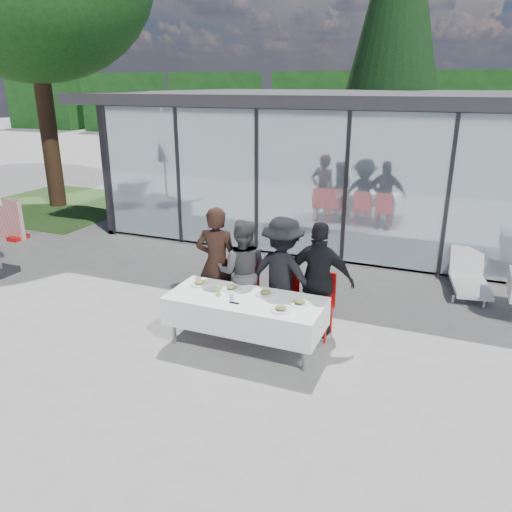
{
  "coord_description": "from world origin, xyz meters",
  "views": [
    {
      "loc": [
        3.14,
        -5.87,
        3.65
      ],
      "look_at": [
        0.23,
        1.2,
        0.99
      ],
      "focal_mm": 35.0,
      "sensor_mm": 36.0,
      "label": 1
    }
  ],
  "objects_px": {
    "dining_table": "(245,311)",
    "conifer_tree": "(398,9)",
    "diner_chair_a": "(219,285)",
    "plate_d": "(300,303)",
    "plate_c": "(265,293)",
    "plate_extra": "(281,309)",
    "plate_a": "(200,283)",
    "juice_bottle": "(218,290)",
    "diner_chair_d": "(319,301)",
    "diner_c": "(283,275)",
    "diner_d": "(319,281)",
    "plate_b": "(232,288)",
    "diner_b": "(242,272)",
    "lounger": "(469,277)",
    "diner_chair_b": "(244,289)",
    "diner_a": "(217,263)",
    "diner_chair_c": "(284,295)",
    "folded_eyeglasses": "(234,303)"
  },
  "relations": [
    {
      "from": "plate_c",
      "to": "conifer_tree",
      "type": "relative_size",
      "value": 0.03
    },
    {
      "from": "diner_a",
      "to": "diner_chair_d",
      "type": "relative_size",
      "value": 1.91
    },
    {
      "from": "diner_chair_a",
      "to": "plate_d",
      "type": "relative_size",
      "value": 3.38
    },
    {
      "from": "plate_a",
      "to": "juice_bottle",
      "type": "height_order",
      "value": "juice_bottle"
    },
    {
      "from": "folded_eyeglasses",
      "to": "conifer_tree",
      "type": "relative_size",
      "value": 0.01
    },
    {
      "from": "dining_table",
      "to": "conifer_tree",
      "type": "height_order",
      "value": "conifer_tree"
    },
    {
      "from": "dining_table",
      "to": "diner_chair_b",
      "type": "relative_size",
      "value": 2.32
    },
    {
      "from": "dining_table",
      "to": "diner_a",
      "type": "height_order",
      "value": "diner_a"
    },
    {
      "from": "diner_c",
      "to": "plate_extra",
      "type": "xyz_separation_m",
      "value": [
        0.29,
        -0.9,
        -0.13
      ]
    },
    {
      "from": "folded_eyeglasses",
      "to": "lounger",
      "type": "distance_m",
      "value": 4.82
    },
    {
      "from": "plate_b",
      "to": "plate_c",
      "type": "xyz_separation_m",
      "value": [
        0.53,
        0.02,
        0.0
      ]
    },
    {
      "from": "diner_chair_c",
      "to": "dining_table",
      "type": "bearing_deg",
      "value": -112.98
    },
    {
      "from": "diner_b",
      "to": "plate_d",
      "type": "height_order",
      "value": "diner_b"
    },
    {
      "from": "diner_b",
      "to": "lounger",
      "type": "relative_size",
      "value": 1.2
    },
    {
      "from": "conifer_tree",
      "to": "juice_bottle",
      "type": "bearing_deg",
      "value": -91.73
    },
    {
      "from": "diner_c",
      "to": "lounger",
      "type": "relative_size",
      "value": 1.28
    },
    {
      "from": "diner_chair_c",
      "to": "folded_eyeglasses",
      "type": "relative_size",
      "value": 6.96
    },
    {
      "from": "plate_extra",
      "to": "lounger",
      "type": "height_order",
      "value": "plate_extra"
    },
    {
      "from": "diner_d",
      "to": "plate_a",
      "type": "xyz_separation_m",
      "value": [
        -1.73,
        -0.5,
        -0.12
      ]
    },
    {
      "from": "diner_d",
      "to": "plate_b",
      "type": "xyz_separation_m",
      "value": [
        -1.19,
        -0.5,
        -0.12
      ]
    },
    {
      "from": "diner_a",
      "to": "diner_chair_d",
      "type": "bearing_deg",
      "value": 169.72
    },
    {
      "from": "diner_d",
      "to": "conifer_tree",
      "type": "height_order",
      "value": "conifer_tree"
    },
    {
      "from": "diner_chair_b",
      "to": "plate_a",
      "type": "relative_size",
      "value": 3.38
    },
    {
      "from": "plate_c",
      "to": "plate_extra",
      "type": "xyz_separation_m",
      "value": [
        0.39,
        -0.42,
        0.0
      ]
    },
    {
      "from": "lounger",
      "to": "plate_a",
      "type": "bearing_deg",
      "value": -139.66
    },
    {
      "from": "diner_b",
      "to": "lounger",
      "type": "bearing_deg",
      "value": -155.04
    },
    {
      "from": "folded_eyeglasses",
      "to": "conifer_tree",
      "type": "height_order",
      "value": "conifer_tree"
    },
    {
      "from": "diner_d",
      "to": "plate_c",
      "type": "height_order",
      "value": "diner_d"
    },
    {
      "from": "diner_chair_c",
      "to": "plate_b",
      "type": "height_order",
      "value": "diner_chair_c"
    },
    {
      "from": "diner_b",
      "to": "plate_extra",
      "type": "bearing_deg",
      "value": 122.52
    },
    {
      "from": "diner_d",
      "to": "diner_chair_d",
      "type": "height_order",
      "value": "diner_d"
    },
    {
      "from": "diner_chair_c",
      "to": "folded_eyeglasses",
      "type": "distance_m",
      "value": 1.08
    },
    {
      "from": "diner_chair_d",
      "to": "plate_a",
      "type": "height_order",
      "value": "diner_chair_d"
    },
    {
      "from": "plate_b",
      "to": "juice_bottle",
      "type": "distance_m",
      "value": 0.27
    },
    {
      "from": "plate_extra",
      "to": "juice_bottle",
      "type": "relative_size",
      "value": 2.1
    },
    {
      "from": "diner_d",
      "to": "diner_a",
      "type": "bearing_deg",
      "value": -1.41
    },
    {
      "from": "plate_a",
      "to": "plate_d",
      "type": "relative_size",
      "value": 1.0
    },
    {
      "from": "plate_a",
      "to": "diner_chair_b",
      "type": "bearing_deg",
      "value": 48.9
    },
    {
      "from": "diner_chair_b",
      "to": "conifer_tree",
      "type": "xyz_separation_m",
      "value": [
        0.34,
        12.14,
        5.45
      ]
    },
    {
      "from": "plate_d",
      "to": "juice_bottle",
      "type": "bearing_deg",
      "value": -173.45
    },
    {
      "from": "plate_a",
      "to": "plate_c",
      "type": "xyz_separation_m",
      "value": [
        1.06,
        0.02,
        0.0
      ]
    },
    {
      "from": "juice_bottle",
      "to": "dining_table",
      "type": "bearing_deg",
      "value": 6.83
    },
    {
      "from": "diner_chair_a",
      "to": "plate_a",
      "type": "bearing_deg",
      "value": -94.53
    },
    {
      "from": "diner_a",
      "to": "diner_b",
      "type": "height_order",
      "value": "diner_a"
    },
    {
      "from": "juice_bottle",
      "to": "plate_d",
      "type": "bearing_deg",
      "value": 6.55
    },
    {
      "from": "diner_chair_d",
      "to": "diner_c",
      "type": "bearing_deg",
      "value": -174.51
    },
    {
      "from": "diner_a",
      "to": "plate_c",
      "type": "bearing_deg",
      "value": 142.66
    },
    {
      "from": "plate_a",
      "to": "conifer_tree",
      "type": "xyz_separation_m",
      "value": [
        0.83,
        12.7,
        5.21
      ]
    },
    {
      "from": "plate_a",
      "to": "dining_table",
      "type": "bearing_deg",
      "value": -12.74
    },
    {
      "from": "diner_d",
      "to": "juice_bottle",
      "type": "relative_size",
      "value": 12.99
    }
  ]
}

